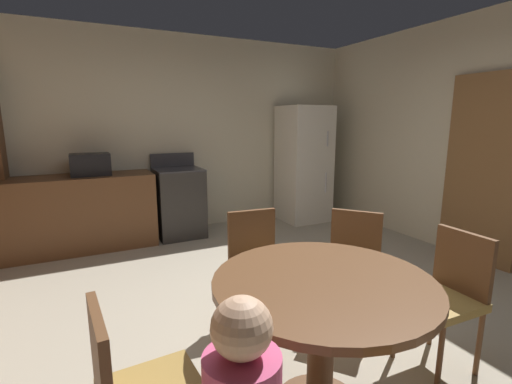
% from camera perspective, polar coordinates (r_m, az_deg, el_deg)
% --- Properties ---
extents(ground_plane, '(14.00, 14.00, 0.00)m').
position_cam_1_polar(ground_plane, '(2.99, 4.11, -19.90)').
color(ground_plane, '#A89E89').
extents(wall_back, '(5.59, 0.12, 2.70)m').
position_cam_1_polar(wall_back, '(5.28, -11.99, 8.88)').
color(wall_back, beige).
rests_on(wall_back, ground).
extents(wall_right, '(0.12, 5.41, 2.70)m').
position_cam_1_polar(wall_right, '(4.68, 33.03, 7.05)').
color(wall_right, beige).
rests_on(wall_right, ground).
extents(kitchen_counter, '(2.00, 0.60, 0.90)m').
position_cam_1_polar(kitchen_counter, '(4.84, -27.71, -3.15)').
color(kitchen_counter, brown).
rests_on(kitchen_counter, ground).
extents(oven_range, '(0.60, 0.60, 1.10)m').
position_cam_1_polar(oven_range, '(4.98, -12.04, -1.53)').
color(oven_range, '#2D2B28').
rests_on(oven_range, ground).
extents(refrigerator, '(0.68, 0.68, 1.76)m').
position_cam_1_polar(refrigerator, '(5.65, 7.51, 4.38)').
color(refrigerator, silver).
rests_on(refrigerator, ground).
extents(microwave, '(0.44, 0.32, 0.26)m').
position_cam_1_polar(microwave, '(4.74, -24.67, 3.98)').
color(microwave, black).
rests_on(microwave, kitchen_counter).
extents(door_panelled, '(0.05, 0.84, 2.04)m').
position_cam_1_polar(door_panelled, '(4.61, 32.16, 2.96)').
color(door_panelled, olive).
rests_on(door_panelled, ground).
extents(dining_table, '(1.13, 1.13, 0.76)m').
position_cam_1_polar(dining_table, '(1.98, 10.44, -17.61)').
color(dining_table, brown).
rests_on(dining_table, ground).
extents(chair_northeast, '(0.56, 0.56, 0.87)m').
position_cam_1_polar(chair_northeast, '(2.86, 14.94, -10.60)').
color(chair_northeast, brown).
rests_on(chair_northeast, ground).
extents(chair_north, '(0.44, 0.44, 0.87)m').
position_cam_1_polar(chair_north, '(2.78, 0.14, -10.81)').
color(chair_north, brown).
rests_on(chair_north, ground).
extents(chair_east, '(0.41, 0.41, 0.87)m').
position_cam_1_polar(chair_east, '(2.63, 27.97, -13.60)').
color(chair_east, brown).
rests_on(chair_east, ground).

